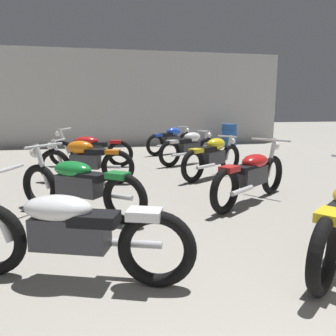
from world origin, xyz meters
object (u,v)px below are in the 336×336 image
(motorcycle_left_row_1, at_px, (69,231))
(motorcycle_right_row_5, at_px, (171,140))
(motorcycle_left_row_2, at_px, (78,184))
(motorcycle_right_row_2, at_px, (252,175))
(motorcycle_right_row_3, at_px, (213,156))
(motorcycle_left_row_3, at_px, (85,160))
(motorcycle_left_row_4, at_px, (90,149))
(motorcycle_right_row_4, at_px, (190,147))
(oil_drum, at_px, (229,135))

(motorcycle_left_row_1, distance_m, motorcycle_right_row_5, 7.94)
(motorcycle_right_row_5, bearing_deg, motorcycle_left_row_2, -114.39)
(motorcycle_left_row_1, distance_m, motorcycle_left_row_2, 1.79)
(motorcycle_left_row_2, distance_m, motorcycle_right_row_2, 2.63)
(motorcycle_left_row_2, distance_m, motorcycle_right_row_3, 3.34)
(motorcycle_left_row_3, height_order, motorcycle_left_row_4, motorcycle_left_row_4)
(motorcycle_left_row_2, distance_m, motorcycle_right_row_4, 4.55)
(motorcycle_left_row_2, height_order, motorcycle_left_row_3, motorcycle_left_row_2)
(motorcycle_right_row_3, xyz_separation_m, oil_drum, (2.57, 5.37, -0.03))
(motorcycle_left_row_2, xyz_separation_m, motorcycle_right_row_4, (2.63, 3.71, 0.01))
(motorcycle_right_row_2, bearing_deg, motorcycle_right_row_4, 89.97)
(motorcycle_right_row_4, height_order, motorcycle_right_row_5, same)
(motorcycle_left_row_4, bearing_deg, motorcycle_right_row_4, -4.56)
(motorcycle_left_row_3, distance_m, motorcycle_left_row_4, 1.87)
(motorcycle_right_row_4, bearing_deg, motorcycle_left_row_3, -147.49)
(motorcycle_left_row_2, distance_m, motorcycle_right_row_5, 6.28)
(motorcycle_left_row_3, distance_m, motorcycle_right_row_5, 4.48)
(motorcycle_left_row_2, xyz_separation_m, motorcycle_right_row_2, (2.63, 0.10, 0.00))
(motorcycle_left_row_4, relative_size, motorcycle_right_row_3, 1.24)
(oil_drum, bearing_deg, motorcycle_right_row_2, -109.78)
(motorcycle_right_row_5, bearing_deg, motorcycle_left_row_4, -144.35)
(motorcycle_left_row_2, bearing_deg, oil_drum, 54.55)
(motorcycle_right_row_3, relative_size, motorcycle_right_row_4, 0.94)
(motorcycle_left_row_4, relative_size, motorcycle_right_row_2, 1.16)
(motorcycle_left_row_3, xyz_separation_m, motorcycle_right_row_3, (2.66, -0.05, 0.00))
(motorcycle_left_row_4, bearing_deg, oil_drum, 33.74)
(motorcycle_left_row_1, bearing_deg, motorcycle_right_row_5, 71.05)
(motorcycle_left_row_1, distance_m, oil_drum, 10.55)
(motorcycle_right_row_3, xyz_separation_m, motorcycle_right_row_4, (-0.04, 1.71, 0.00))
(motorcycle_right_row_2, distance_m, motorcycle_right_row_3, 1.91)
(motorcycle_left_row_4, distance_m, oil_drum, 6.22)
(motorcycle_left_row_2, height_order, oil_drum, motorcycle_left_row_2)
(motorcycle_left_row_4, distance_m, motorcycle_right_row_3, 3.23)
(motorcycle_right_row_5, bearing_deg, motorcycle_left_row_3, -125.01)
(motorcycle_left_row_1, distance_m, motorcycle_right_row_2, 3.22)
(motorcycle_left_row_1, xyz_separation_m, motorcycle_right_row_2, (2.62, 1.88, 0.00))
(motorcycle_right_row_3, relative_size, motorcycle_right_row_5, 0.95)
(motorcycle_right_row_5, xyz_separation_m, oil_drum, (2.65, 1.65, -0.03))
(motorcycle_right_row_4, height_order, oil_drum, motorcycle_right_row_4)
(oil_drum, bearing_deg, motorcycle_right_row_4, -125.56)
(motorcycle_left_row_2, height_order, motorcycle_right_row_3, motorcycle_left_row_2)
(motorcycle_right_row_2, xyz_separation_m, oil_drum, (2.62, 7.28, -0.03))
(motorcycle_right_row_4, distance_m, motorcycle_right_row_5, 2.01)
(motorcycle_left_row_3, bearing_deg, motorcycle_left_row_4, 88.25)
(motorcycle_left_row_4, relative_size, motorcycle_right_row_4, 1.16)
(motorcycle_left_row_4, xyz_separation_m, motorcycle_right_row_3, (2.60, -1.92, 0.01))
(motorcycle_right_row_3, bearing_deg, motorcycle_left_row_3, 178.97)
(motorcycle_left_row_1, bearing_deg, motorcycle_left_row_2, 90.52)
(motorcycle_left_row_4, bearing_deg, motorcycle_left_row_1, -90.63)
(motorcycle_left_row_1, height_order, motorcycle_left_row_4, same)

